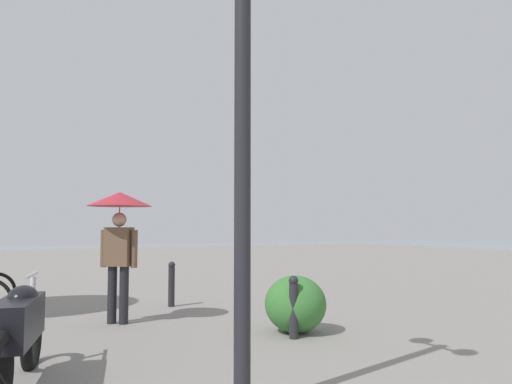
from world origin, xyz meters
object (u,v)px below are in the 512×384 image
object	(u,v)px
pedestrian	(119,220)
bollard_mid	(171,283)
lamppost	(243,90)
motorcycle	(18,333)
bollard_near	(294,306)

from	to	relation	value
pedestrian	bollard_mid	distance (m)	2.11
pedestrian	bollard_mid	size ratio (longest dim) A/B	2.43
lamppost	motorcycle	bearing A→B (deg)	47.14
motorcycle	pedestrian	world-z (taller)	pedestrian
bollard_near	lamppost	bearing A→B (deg)	139.74
lamppost	bollard_mid	xyz separation A→B (m)	(5.44, -1.14, -2.21)
lamppost	bollard_near	distance (m)	3.51
motorcycle	bollard_near	world-z (taller)	motorcycle
pedestrian	bollard_near	size ratio (longest dim) A/B	2.44
lamppost	bollard_mid	bearing A→B (deg)	-11.79
motorcycle	bollard_near	bearing A→B (deg)	-80.30
lamppost	motorcycle	distance (m)	3.07
motorcycle	bollard_mid	world-z (taller)	motorcycle
pedestrian	bollard_mid	xyz separation A→B (m)	(1.24, -1.25, -1.17)
motorcycle	bollard_mid	xyz separation A→B (m)	(3.94, -2.75, -0.07)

